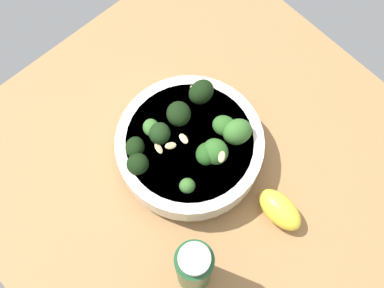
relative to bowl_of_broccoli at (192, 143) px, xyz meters
The scene contains 4 objects.
ground_plane 7.00cm from the bowl_of_broccoli, 76.00° to the left, with size 67.82×67.82×4.81cm, color #996D42.
bowl_of_broccoli is the anchor object (origin of this frame).
lemon_wedge 16.73cm from the bowl_of_broccoli, 100.03° to the left, with size 7.69×4.27×4.47cm, color yellow.
bottle_tall 19.74cm from the bowl_of_broccoli, 47.94° to the left, with size 4.85×4.85×16.76cm.
Camera 1 is at (18.10, 17.96, 71.47)cm, focal length 43.93 mm.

